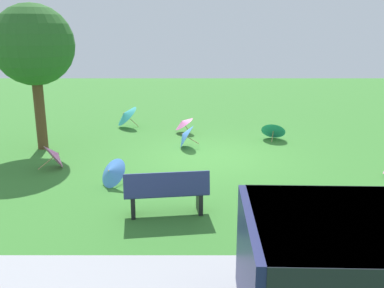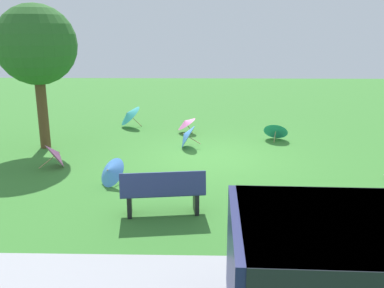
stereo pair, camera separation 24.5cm
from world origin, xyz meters
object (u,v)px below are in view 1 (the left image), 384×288
(parasol_teal_1, at_px, (126,115))
(parasol_blue_2, at_px, (111,172))
(shade_tree, at_px, (34,46))
(parasol_blue_1, at_px, (185,135))
(parasol_pink_1, at_px, (183,123))
(parasol_teal_2, at_px, (274,129))
(park_bench, at_px, (167,192))
(parasol_pink_0, at_px, (56,155))

(parasol_teal_1, relative_size, parasol_blue_2, 1.26)
(shade_tree, height_order, parasol_blue_2, shade_tree)
(parasol_blue_1, bearing_deg, parasol_teal_1, -50.85)
(parasol_pink_1, height_order, parasol_teal_2, parasol_teal_2)
(park_bench, bearing_deg, parasol_pink_1, -91.46)
(shade_tree, xyz_separation_m, parasol_blue_2, (-2.65, 3.15, -2.67))
(parasol_teal_1, distance_m, parasol_blue_1, 3.47)
(shade_tree, distance_m, parasol_blue_1, 5.00)
(parasol_pink_1, xyz_separation_m, parasol_teal_2, (-2.95, 0.88, -0.03))
(parasol_blue_1, xyz_separation_m, parasol_blue_2, (1.60, 3.23, -0.04))
(shade_tree, relative_size, parasol_blue_1, 4.94)
(parasol_blue_1, height_order, parasol_blue_2, parasol_blue_1)
(parasol_blue_2, bearing_deg, parasol_blue_1, -116.45)
(shade_tree, relative_size, parasol_teal_1, 3.75)
(park_bench, distance_m, parasol_blue_1, 4.78)
(parasol_pink_0, bearing_deg, parasol_pink_1, -129.76)
(parasol_pink_1, relative_size, parasol_teal_2, 0.77)
(parasol_teal_2, bearing_deg, park_bench, 61.60)
(park_bench, relative_size, parasol_pink_1, 2.29)
(park_bench, relative_size, parasol_pink_0, 1.83)
(parasol_pink_1, distance_m, parasol_blue_2, 5.32)
(parasol_pink_0, xyz_separation_m, parasol_blue_2, (-1.66, 1.28, -0.01))
(parasol_teal_1, relative_size, parasol_pink_1, 1.55)
(shade_tree, bearing_deg, park_bench, 130.42)
(park_bench, bearing_deg, parasol_blue_1, -93.05)
(parasol_teal_2, height_order, parasol_blue_1, parasol_blue_1)
(shade_tree, distance_m, parasol_teal_1, 4.28)
(shade_tree, xyz_separation_m, parasol_blue_1, (-4.25, -0.08, -2.62))
(park_bench, bearing_deg, shade_tree, -49.58)
(park_bench, bearing_deg, parasol_teal_2, -118.40)
(parasol_blue_2, bearing_deg, shade_tree, -49.90)
(parasol_teal_2, bearing_deg, shade_tree, 8.56)
(park_bench, distance_m, parasol_blue_2, 2.06)
(shade_tree, distance_m, parasol_blue_2, 4.90)
(park_bench, distance_m, parasol_teal_2, 6.56)
(parasol_pink_1, height_order, parasol_blue_2, parasol_blue_2)
(parasol_blue_1, bearing_deg, parasol_pink_1, -87.38)
(shade_tree, bearing_deg, parasol_pink_0, 117.99)
(parasol_pink_0, distance_m, parasol_teal_2, 6.80)
(parasol_teal_1, bearing_deg, park_bench, 104.53)
(parasol_pink_0, xyz_separation_m, parasol_pink_1, (-3.18, -3.82, 0.02))
(parasol_teal_1, bearing_deg, parasol_pink_1, 158.72)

